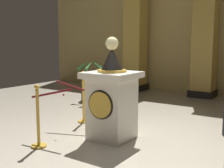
# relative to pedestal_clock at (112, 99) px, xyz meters

# --- Properties ---
(ground_plane) EXTENTS (12.91, 12.91, 0.00)m
(ground_plane) POSITION_rel_pedestal_clock_xyz_m (0.13, -0.18, -0.68)
(ground_plane) COLOR #B2A893
(back_wall) EXTENTS (12.91, 0.16, 3.78)m
(back_wall) POSITION_rel_pedestal_clock_xyz_m (0.13, 5.31, 1.20)
(back_wall) COLOR tan
(back_wall) RESTS_ON ground_plane
(pedestal_clock) EXTENTS (0.81, 0.81, 1.72)m
(pedestal_clock) POSITION_rel_pedestal_clock_xyz_m (0.00, 0.00, 0.00)
(pedestal_clock) COLOR silver
(pedestal_clock) RESTS_ON ground_plane
(stanchion_near) EXTENTS (0.24, 0.24, 1.06)m
(stanchion_near) POSITION_rel_pedestal_clock_xyz_m (-1.06, 0.53, -0.31)
(stanchion_near) COLOR gold
(stanchion_near) RESTS_ON ground_plane
(stanchion_far) EXTENTS (0.24, 0.24, 0.99)m
(stanchion_far) POSITION_rel_pedestal_clock_xyz_m (-0.73, -0.97, -0.34)
(stanchion_far) COLOR gold
(stanchion_far) RESTS_ON ground_plane
(velvet_rope) EXTENTS (0.93, 0.95, 0.22)m
(velvet_rope) POSITION_rel_pedestal_clock_xyz_m (-0.89, -0.22, 0.10)
(velvet_rope) COLOR #591419
(column_left) EXTENTS (0.76, 0.76, 3.62)m
(column_left) POSITION_rel_pedestal_clock_xyz_m (-2.24, 4.79, 1.12)
(column_left) COLOR black
(column_left) RESTS_ON ground_plane
(column_centre_rear) EXTENTS (0.76, 0.76, 3.62)m
(column_centre_rear) POSITION_rel_pedestal_clock_xyz_m (0.13, 4.79, 1.12)
(column_centre_rear) COLOR black
(column_centre_rear) RESTS_ON ground_plane
(potted_palm_left) EXTENTS (0.78, 0.78, 1.19)m
(potted_palm_left) POSITION_rel_pedestal_clock_xyz_m (-2.33, 2.40, -0.34)
(potted_palm_left) COLOR #2D2823
(potted_palm_left) RESTS_ON ground_plane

